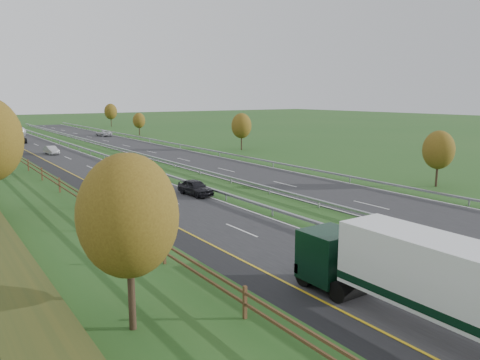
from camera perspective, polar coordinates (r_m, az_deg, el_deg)
The scene contains 16 objects.
ground at distance 64.82m, azimuth -10.96°, elevation 1.53°, with size 400.00×400.00×0.00m, color #224D1B.
near_carriageway at distance 66.91m, azimuth -18.97°, elevation 1.44°, with size 10.50×200.00×0.04m, color black.
far_carriageway at distance 72.91m, azimuth -6.38°, elevation 2.63°, with size 10.50×200.00×0.04m, color black.
hard_shoulder at distance 66.05m, azimuth -22.10°, elevation 1.14°, with size 3.00×200.00×0.04m, color black.
lane_markings at distance 68.72m, azimuth -13.80°, elevation 1.95°, with size 26.75×200.00×0.01m.
fence_left at distance 64.50m, azimuth -26.31°, elevation 3.05°, with size 0.12×189.06×1.20m.
median_barrier_near at distance 68.52m, azimuth -14.40°, elevation 2.38°, with size 0.32×200.00×0.71m.
median_barrier_far at distance 70.38m, azimuth -10.50°, elevation 2.73°, with size 0.32×200.00×0.71m.
outer_barrier_far at distance 75.69m, azimuth -2.50°, elevation 3.42°, with size 0.32×200.00×0.71m.
trees_far at distance 104.47m, azimuth -7.49°, elevation 7.23°, with size 8.45×118.60×7.12m.
box_lorry at distance 20.02m, azimuth 25.90°, elevation -12.29°, with size 2.58×16.28×4.06m.
road_tanker at distance 109.21m, azimuth -25.66°, elevation 5.19°, with size 2.40×11.22×3.46m.
car_dark_near at distance 45.87m, azimuth -5.46°, elevation -0.90°, with size 1.79×4.46×1.52m, color black.
car_silver_mid at distance 83.52m, azimuth -22.02°, elevation 3.39°, with size 1.44×4.12×1.36m, color #A1A2A6.
car_small_far at distance 133.25m, azimuth -27.20°, elevation 5.32°, with size 1.92×4.72×1.37m, color #161B45.
car_oncoming at distance 116.76m, azimuth -16.29°, elevation 5.51°, with size 2.38×5.15×1.43m, color silver.
Camera 1 is at (-17.17, -3.95, 9.67)m, focal length 35.00 mm.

